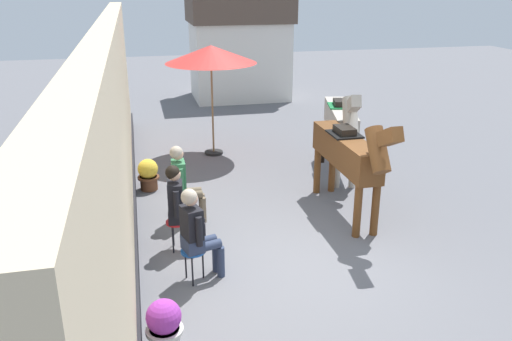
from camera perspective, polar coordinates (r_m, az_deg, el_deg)
name	(u,v)px	position (r m, az deg, el deg)	size (l,w,h in m)	color
ground_plane	(255,188)	(10.57, -0.10, -1.89)	(40.00, 40.00, 0.00)	slate
pub_facade_wall	(118,146)	(8.41, -14.90, 2.66)	(0.34, 14.00, 3.40)	#CCB793
distant_cottage	(239,46)	(18.55, -1.86, 13.47)	(3.40, 2.60, 3.50)	silver
seated_visitor_near	(196,230)	(7.16, -6.54, -6.47)	(0.61, 0.48, 1.39)	#194C99
seated_visitor_middle	(180,203)	(8.01, -8.32, -3.58)	(0.61, 0.49, 1.39)	red
seated_visitor_far	(183,180)	(8.90, -8.02, -1.08)	(0.61, 0.49, 1.39)	black
saddled_horse_near	(349,153)	(9.12, 10.11, 1.89)	(0.50, 3.00, 2.06)	brown
saddled_horse_far	(341,121)	(11.18, 9.31, 5.35)	(1.00, 2.94, 2.06)	#B2A899
flower_planter_nearest	(164,325)	(6.18, -10.02, -16.28)	(0.43, 0.43, 0.64)	beige
flower_planter_farthest	(148,174)	(10.58, -11.72, -0.36)	(0.43, 0.43, 0.64)	brown
cafe_parasol	(211,55)	(12.13, -4.96, 12.49)	(2.10, 2.10, 2.58)	black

